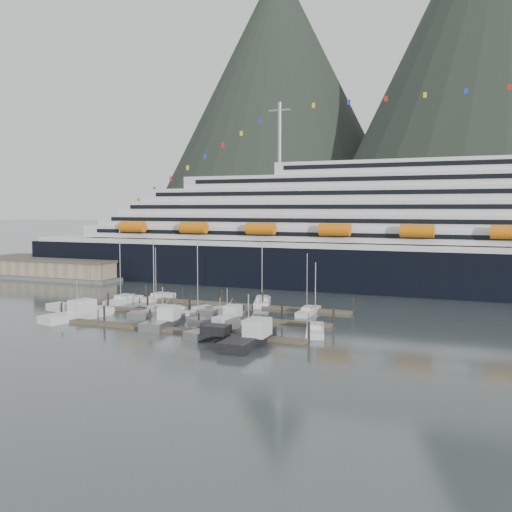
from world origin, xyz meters
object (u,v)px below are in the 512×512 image
(cruise_ship, at_px, (439,239))
(sailboat_a, at_px, (124,301))
(sailboat_c, at_px, (159,313))
(sailboat_h, at_px, (315,331))
(trawler_e, at_px, (227,318))
(sailboat_g, at_px, (308,312))
(trawler_b, at_px, (162,321))
(trawler_c, at_px, (219,329))
(sailboat_b, at_px, (202,312))
(sailboat_f, at_px, (262,302))
(warehouse, at_px, (57,269))
(sailboat_e, at_px, (159,298))
(trawler_a, at_px, (77,314))
(trawler_d, at_px, (247,338))

(cruise_ship, height_order, sailboat_a, cruise_ship)
(cruise_ship, bearing_deg, sailboat_c, -128.76)
(sailboat_h, xyz_separation_m, trawler_e, (-16.46, 2.59, 0.42))
(sailboat_g, bearing_deg, sailboat_h, -160.70)
(trawler_b, bearing_deg, trawler_c, -108.12)
(sailboat_b, height_order, sailboat_f, sailboat_b)
(warehouse, xyz_separation_m, sailboat_h, (90.00, -44.72, -1.83))
(sailboat_a, relative_size, sailboat_h, 1.35)
(cruise_ship, height_order, sailboat_e, cruise_ship)
(sailboat_c, height_order, sailboat_e, sailboat_c)
(sailboat_g, height_order, sailboat_h, sailboat_g)
(sailboat_c, relative_size, sailboat_e, 1.26)
(sailboat_c, distance_m, trawler_e, 14.50)
(cruise_ship, height_order, sailboat_h, cruise_ship)
(sailboat_e, bearing_deg, trawler_e, -121.56)
(sailboat_c, height_order, sailboat_f, sailboat_c)
(trawler_b, distance_m, trawler_e, 10.88)
(trawler_c, bearing_deg, warehouse, 75.28)
(sailboat_h, bearing_deg, sailboat_g, 4.82)
(sailboat_g, distance_m, sailboat_h, 17.32)
(sailboat_f, distance_m, trawler_c, 29.14)
(sailboat_g, bearing_deg, warehouse, 68.73)
(sailboat_a, height_order, sailboat_f, sailboat_a)
(sailboat_f, bearing_deg, sailboat_a, 89.43)
(sailboat_f, height_order, trawler_a, sailboat_f)
(cruise_ship, distance_m, trawler_c, 69.73)
(sailboat_g, relative_size, trawler_a, 0.82)
(sailboat_a, xyz_separation_m, sailboat_e, (3.98, 6.92, -0.06))
(sailboat_c, relative_size, trawler_a, 1.03)
(cruise_ship, bearing_deg, sailboat_a, -142.07)
(sailboat_h, xyz_separation_m, trawler_d, (-6.63, -10.83, 0.57))
(sailboat_c, xyz_separation_m, sailboat_e, (-10.17, 15.90, -0.05))
(sailboat_h, bearing_deg, trawler_e, 64.19)
(sailboat_b, bearing_deg, trawler_d, -114.99)
(warehouse, relative_size, trawler_d, 3.41)
(trawler_e, bearing_deg, sailboat_c, 79.12)
(warehouse, bearing_deg, sailboat_a, -34.99)
(sailboat_h, distance_m, trawler_e, 16.67)
(sailboat_b, distance_m, sailboat_e, 21.36)
(cruise_ship, xyz_separation_m, trawler_d, (-18.66, -68.50, -11.06))
(trawler_a, height_order, trawler_c, trawler_a)
(trawler_d, bearing_deg, sailboat_f, 16.43)
(sailboat_a, relative_size, trawler_b, 1.37)
(sailboat_a, height_order, sailboat_h, sailboat_a)
(sailboat_f, distance_m, sailboat_g, 13.36)
(warehouse, bearing_deg, trawler_c, -33.66)
(sailboat_h, bearing_deg, sailboat_c, 65.28)
(warehouse, height_order, trawler_c, trawler_c)
(trawler_e, bearing_deg, trawler_c, -165.06)
(trawler_b, height_order, trawler_c, trawler_b)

